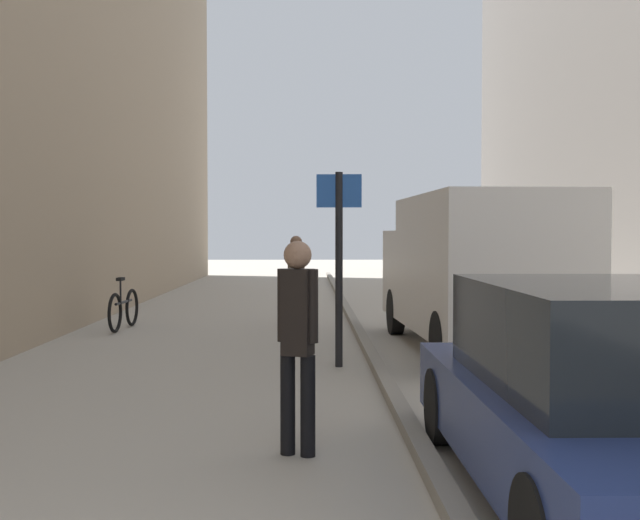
# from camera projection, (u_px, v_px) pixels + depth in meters

# --- Properties ---
(ground_plane) EXTENTS (80.00, 80.00, 0.00)m
(ground_plane) POSITION_uv_depth(u_px,v_px,m) (268.00, 337.00, 13.34)
(ground_plane) COLOR #A8A093
(kerb_strip) EXTENTS (0.16, 40.00, 0.12)m
(kerb_strip) POSITION_uv_depth(u_px,v_px,m) (360.00, 333.00, 13.37)
(kerb_strip) COLOR gray
(kerb_strip) RESTS_ON ground_plane
(pedestrian_main_foreground) EXTENTS (0.33, 0.25, 1.72)m
(pedestrian_main_foreground) POSITION_uv_depth(u_px,v_px,m) (298.00, 332.00, 6.16)
(pedestrian_main_foreground) COLOR black
(pedestrian_main_foreground) RESTS_ON ground_plane
(pedestrian_mid_block) EXTENTS (0.33, 0.26, 1.74)m
(pedestrian_mid_block) POSITION_uv_depth(u_px,v_px,m) (296.00, 274.00, 14.86)
(pedestrian_mid_block) COLOR maroon
(pedestrian_mid_block) RESTS_ON ground_plane
(delivery_van) EXTENTS (2.20, 5.57, 2.34)m
(delivery_van) POSITION_uv_depth(u_px,v_px,m) (474.00, 268.00, 11.75)
(delivery_van) COLOR silver
(delivery_van) RESTS_ON ground_plane
(parked_car) EXTENTS (1.84, 4.20, 1.45)m
(parked_car) POSITION_uv_depth(u_px,v_px,m) (603.00, 396.00, 5.08)
(parked_car) COLOR navy
(parked_car) RESTS_ON ground_plane
(street_sign_post) EXTENTS (0.60, 0.10, 2.60)m
(street_sign_post) POSITION_uv_depth(u_px,v_px,m) (339.00, 251.00, 10.28)
(street_sign_post) COLOR black
(street_sign_post) RESTS_ON ground_plane
(bicycle_leaning) EXTENTS (0.17, 1.77, 0.98)m
(bicycle_leaning) POSITION_uv_depth(u_px,v_px,m) (124.00, 309.00, 14.36)
(bicycle_leaning) COLOR black
(bicycle_leaning) RESTS_ON ground_plane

